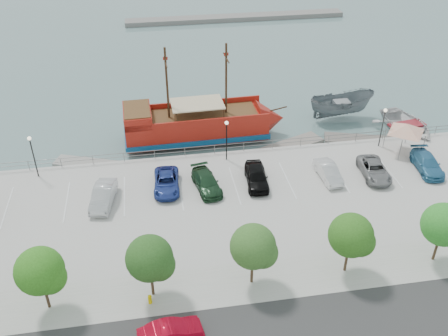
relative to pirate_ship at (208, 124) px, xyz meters
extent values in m
plane|color=slate|center=(1.02, -12.52, -1.87)|extent=(160.00, 160.00, 0.00)
cube|color=#A2A29A|center=(1.02, -22.52, -0.86)|extent=(100.00, 4.00, 0.05)
cylinder|color=slate|center=(1.02, -4.72, 0.08)|extent=(50.00, 0.06, 0.06)
cylinder|color=slate|center=(1.02, -4.72, -0.32)|extent=(50.00, 0.06, 0.06)
cube|color=slate|center=(11.02, 42.48, -1.47)|extent=(40.00, 3.00, 0.80)
cube|color=#A31B11|center=(-1.28, -0.04, -0.09)|extent=(15.16, 5.11, 2.44)
cube|color=navy|center=(-1.28, -0.04, -0.89)|extent=(15.45, 5.40, 0.56)
cone|color=#A31B11|center=(6.99, 0.19, -0.09)|extent=(3.13, 4.59, 4.51)
cube|color=#A31B11|center=(-7.38, -0.20, 1.79)|extent=(2.95, 4.77, 1.32)
cube|color=brown|center=(-7.38, -0.20, 2.50)|extent=(2.75, 4.39, 0.11)
cube|color=brown|center=(-0.81, -0.02, 1.18)|extent=(12.32, 4.47, 0.14)
cube|color=#A31B11|center=(-1.34, 2.22, 1.46)|extent=(15.03, 0.60, 0.66)
cube|color=#A31B11|center=(-1.22, -2.29, 1.46)|extent=(15.03, 0.60, 0.66)
cylinder|color=#382111|center=(2.01, 0.06, 4.99)|extent=(0.23, 0.23, 7.70)
cylinder|color=#382111|center=(-4.10, -0.11, 4.99)|extent=(0.23, 0.23, 7.70)
cylinder|color=#382111|center=(2.01, 0.06, 7.34)|extent=(0.21, 2.82, 0.13)
cylinder|color=#382111|center=(-4.10, -0.11, 7.34)|extent=(0.21, 2.82, 0.13)
cube|color=beige|center=(-1.09, -0.03, 2.54)|extent=(5.55, 3.72, 0.11)
cylinder|color=#382111|center=(7.64, 0.21, 1.04)|extent=(2.34, 0.21, 0.56)
imported|color=slate|center=(16.01, 2.26, -0.37)|extent=(7.92, 3.36, 3.01)
imported|color=silver|center=(21.96, -2.41, -1.07)|extent=(6.62, 8.50, 1.61)
cube|color=gray|center=(-12.77, -3.32, -1.68)|extent=(6.91, 4.17, 0.38)
cube|color=gray|center=(8.32, -3.32, -1.65)|extent=(7.96, 4.91, 0.44)
cube|color=#6B625B|center=(16.13, -3.32, -1.66)|extent=(7.71, 4.24, 0.42)
cylinder|color=slate|center=(17.38, -6.28, 0.26)|extent=(0.08, 0.08, 2.27)
cylinder|color=slate|center=(20.03, -5.88, 0.26)|extent=(0.08, 0.08, 2.27)
cylinder|color=slate|center=(17.78, -8.93, 0.26)|extent=(0.08, 0.08, 2.27)
cylinder|color=slate|center=(20.43, -8.54, 0.26)|extent=(0.08, 0.08, 2.27)
pyramid|color=white|center=(18.90, -7.41, 2.27)|extent=(4.92, 4.92, 0.93)
imported|color=#B0061C|center=(-6.04, -26.50, -0.20)|extent=(4.26, 2.04, 1.35)
cylinder|color=#E0C600|center=(-7.21, -23.32, -0.56)|extent=(0.25, 0.25, 0.63)
sphere|color=#E0C600|center=(-7.21, -23.32, -0.22)|extent=(0.27, 0.27, 0.27)
cylinder|color=black|center=(-16.98, -6.02, 1.13)|extent=(0.12, 0.12, 4.00)
sphere|color=#FFF2CC|center=(-16.98, -6.02, 3.23)|extent=(0.36, 0.36, 0.36)
cylinder|color=black|center=(1.02, -6.02, 1.13)|extent=(0.12, 0.12, 4.00)
sphere|color=#FFF2CC|center=(1.02, -6.02, 3.23)|extent=(0.36, 0.36, 0.36)
cylinder|color=black|center=(17.02, -6.02, 1.13)|extent=(0.12, 0.12, 4.00)
sphere|color=#FFF2CC|center=(17.02, -6.02, 3.23)|extent=(0.36, 0.36, 0.36)
cylinder|color=#473321|center=(-13.98, -22.52, 0.23)|extent=(0.20, 0.20, 2.20)
sphere|color=#296417|center=(-13.98, -22.52, 2.53)|extent=(3.20, 3.20, 3.20)
sphere|color=#296417|center=(-13.38, -22.82, 2.13)|extent=(2.20, 2.20, 2.20)
cylinder|color=#473321|center=(-6.98, -22.52, 0.23)|extent=(0.20, 0.20, 2.20)
sphere|color=#224718|center=(-6.98, -22.52, 2.53)|extent=(3.20, 3.20, 3.20)
sphere|color=#224718|center=(-6.38, -22.82, 2.13)|extent=(2.20, 2.20, 2.20)
cylinder|color=#473321|center=(0.02, -22.52, 0.23)|extent=(0.20, 0.20, 2.20)
sphere|color=#2E5520|center=(0.02, -22.52, 2.53)|extent=(3.20, 3.20, 3.20)
sphere|color=#2E5520|center=(0.62, -22.82, 2.13)|extent=(2.20, 2.20, 2.20)
cylinder|color=#473321|center=(7.02, -22.52, 0.23)|extent=(0.20, 0.20, 2.20)
sphere|color=#285817|center=(7.02, -22.52, 2.53)|extent=(3.20, 3.20, 3.20)
sphere|color=#285817|center=(7.62, -22.82, 2.13)|extent=(2.20, 2.20, 2.20)
cylinder|color=#473321|center=(14.02, -22.52, 0.23)|extent=(0.20, 0.20, 2.20)
sphere|color=#267321|center=(14.02, -22.52, 2.53)|extent=(3.20, 3.20, 3.20)
imported|color=#BCBDBE|center=(-10.71, -11.28, -0.10)|extent=(2.44, 4.90, 1.54)
imported|color=navy|center=(-5.15, -10.00, -0.20)|extent=(2.56, 5.00, 1.35)
imported|color=#1B3C22|center=(-1.60, -10.60, -0.18)|extent=(2.72, 5.04, 1.39)
imported|color=black|center=(3.03, -10.55, -0.06)|extent=(2.30, 4.90, 1.62)
imported|color=silver|center=(9.83, -10.82, -0.18)|extent=(1.72, 4.31, 1.39)
imported|color=gray|center=(14.20, -11.15, -0.20)|extent=(2.68, 5.04, 1.35)
imported|color=teal|center=(19.60, -11.02, -0.16)|extent=(2.53, 5.13, 1.43)
camera|label=1|loc=(-6.09, -47.22, 25.59)|focal=40.00mm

